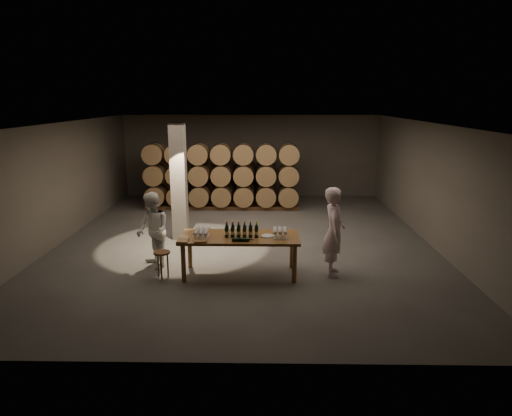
{
  "coord_description": "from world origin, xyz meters",
  "views": [
    {
      "loc": [
        0.53,
        -12.04,
        3.84
      ],
      "look_at": [
        0.33,
        -0.72,
        1.1
      ],
      "focal_mm": 32.0,
      "sensor_mm": 36.0,
      "label": 1
    }
  ],
  "objects_px": {
    "tasting_table": "(240,240)",
    "person_man": "(334,232)",
    "bottle_cluster": "(242,231)",
    "stool": "(162,256)",
    "notebook_near": "(200,241)",
    "person_woman": "(153,231)",
    "plate": "(268,236)"
  },
  "relations": [
    {
      "from": "notebook_near",
      "to": "person_woman",
      "type": "height_order",
      "value": "person_woman"
    },
    {
      "from": "notebook_near",
      "to": "person_woman",
      "type": "xyz_separation_m",
      "value": [
        -1.21,
        0.85,
        -0.03
      ]
    },
    {
      "from": "tasting_table",
      "to": "notebook_near",
      "type": "bearing_deg",
      "value": -152.37
    },
    {
      "from": "tasting_table",
      "to": "bottle_cluster",
      "type": "height_order",
      "value": "bottle_cluster"
    },
    {
      "from": "bottle_cluster",
      "to": "person_man",
      "type": "relative_size",
      "value": 0.37
    },
    {
      "from": "bottle_cluster",
      "to": "stool",
      "type": "height_order",
      "value": "bottle_cluster"
    },
    {
      "from": "stool",
      "to": "person_woman",
      "type": "xyz_separation_m",
      "value": [
        -0.34,
        0.64,
        0.39
      ]
    },
    {
      "from": "tasting_table",
      "to": "stool",
      "type": "relative_size",
      "value": 4.32
    },
    {
      "from": "notebook_near",
      "to": "stool",
      "type": "xyz_separation_m",
      "value": [
        -0.87,
        0.21,
        -0.42
      ]
    },
    {
      "from": "tasting_table",
      "to": "plate",
      "type": "distance_m",
      "value": 0.62
    },
    {
      "from": "plate",
      "to": "notebook_near",
      "type": "xyz_separation_m",
      "value": [
        -1.42,
        -0.41,
        0.01
      ]
    },
    {
      "from": "tasting_table",
      "to": "bottle_cluster",
      "type": "distance_m",
      "value": 0.23
    },
    {
      "from": "person_woman",
      "to": "stool",
      "type": "bearing_deg",
      "value": -5.14
    },
    {
      "from": "notebook_near",
      "to": "stool",
      "type": "relative_size",
      "value": 0.43
    },
    {
      "from": "stool",
      "to": "person_man",
      "type": "distance_m",
      "value": 3.79
    },
    {
      "from": "notebook_near",
      "to": "person_woman",
      "type": "bearing_deg",
      "value": 138.34
    },
    {
      "from": "plate",
      "to": "person_woman",
      "type": "bearing_deg",
      "value": 170.61
    },
    {
      "from": "person_man",
      "to": "person_woman",
      "type": "bearing_deg",
      "value": 89.6
    },
    {
      "from": "tasting_table",
      "to": "bottle_cluster",
      "type": "xyz_separation_m",
      "value": [
        0.04,
        -0.02,
        0.22
      ]
    },
    {
      "from": "bottle_cluster",
      "to": "person_man",
      "type": "xyz_separation_m",
      "value": [
        2.02,
        0.08,
        -0.03
      ]
    },
    {
      "from": "plate",
      "to": "notebook_near",
      "type": "bearing_deg",
      "value": -163.77
    },
    {
      "from": "bottle_cluster",
      "to": "person_man",
      "type": "bearing_deg",
      "value": 2.15
    },
    {
      "from": "tasting_table",
      "to": "notebook_near",
      "type": "relative_size",
      "value": 10.12
    },
    {
      "from": "tasting_table",
      "to": "plate",
      "type": "height_order",
      "value": "plate"
    },
    {
      "from": "plate",
      "to": "person_woman",
      "type": "xyz_separation_m",
      "value": [
        -2.63,
        0.44,
        -0.02
      ]
    },
    {
      "from": "plate",
      "to": "person_man",
      "type": "bearing_deg",
      "value": 2.5
    },
    {
      "from": "person_man",
      "to": "person_woman",
      "type": "xyz_separation_m",
      "value": [
        -4.08,
        0.37,
        -0.11
      ]
    },
    {
      "from": "plate",
      "to": "bottle_cluster",
      "type": "bearing_deg",
      "value": -178.73
    },
    {
      "from": "stool",
      "to": "notebook_near",
      "type": "bearing_deg",
      "value": -13.3
    },
    {
      "from": "plate",
      "to": "stool",
      "type": "xyz_separation_m",
      "value": [
        -2.3,
        -0.21,
        -0.41
      ]
    },
    {
      "from": "person_man",
      "to": "person_woman",
      "type": "distance_m",
      "value": 4.1
    },
    {
      "from": "tasting_table",
      "to": "person_man",
      "type": "height_order",
      "value": "person_man"
    }
  ]
}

